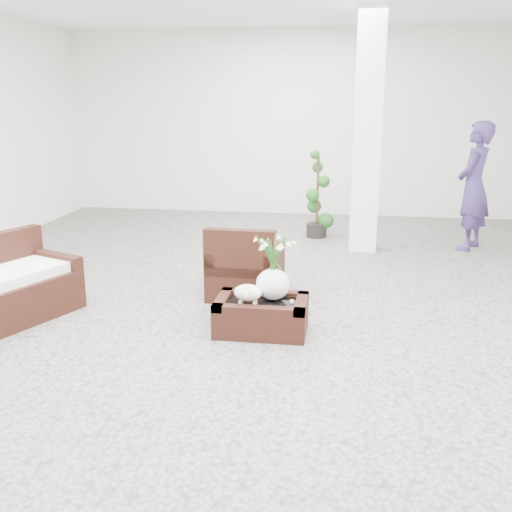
# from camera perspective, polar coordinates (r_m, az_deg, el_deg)

# --- Properties ---
(ground) EXTENTS (11.00, 11.00, 0.00)m
(ground) POSITION_cam_1_polar(r_m,az_deg,el_deg) (6.74, 0.13, -4.87)
(ground) COLOR gray
(ground) RESTS_ON ground
(column) EXTENTS (0.40, 0.40, 3.50)m
(column) POSITION_cam_1_polar(r_m,az_deg,el_deg) (9.09, 10.49, 11.39)
(column) COLOR white
(column) RESTS_ON ground
(coffee_table) EXTENTS (0.90, 0.60, 0.31)m
(coffee_table) POSITION_cam_1_polar(r_m,az_deg,el_deg) (6.03, 0.53, -5.77)
(coffee_table) COLOR #34170F
(coffee_table) RESTS_ON ground
(sheep_figurine) EXTENTS (0.28, 0.23, 0.21)m
(sheep_figurine) POSITION_cam_1_polar(r_m,az_deg,el_deg) (5.86, -0.77, -3.67)
(sheep_figurine) COLOR white
(sheep_figurine) RESTS_ON coffee_table
(planter_narcissus) EXTENTS (0.44, 0.44, 0.80)m
(planter_narcissus) POSITION_cam_1_polar(r_m,az_deg,el_deg) (5.94, 1.63, -0.46)
(planter_narcissus) COLOR white
(planter_narcissus) RESTS_ON coffee_table
(tealight) EXTENTS (0.04, 0.04, 0.03)m
(tealight) POSITION_cam_1_polar(r_m,az_deg,el_deg) (5.96, 3.42, -4.31)
(tealight) COLOR white
(tealight) RESTS_ON coffee_table
(armchair) EXTENTS (0.84, 0.81, 0.86)m
(armchair) POSITION_cam_1_polar(r_m,az_deg,el_deg) (7.02, -0.97, -0.36)
(armchair) COLOR #34170F
(armchair) RESTS_ON ground
(topiary) EXTENTS (0.38, 0.38, 1.41)m
(topiary) POSITION_cam_1_polar(r_m,az_deg,el_deg) (9.94, 5.84, 5.79)
(topiary) COLOR #1A4B18
(topiary) RESTS_ON ground
(shopper) EXTENTS (0.74, 0.84, 1.93)m
(shopper) POSITION_cam_1_polar(r_m,az_deg,el_deg) (9.63, 19.93, 6.23)
(shopper) COLOR #37285A
(shopper) RESTS_ON ground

